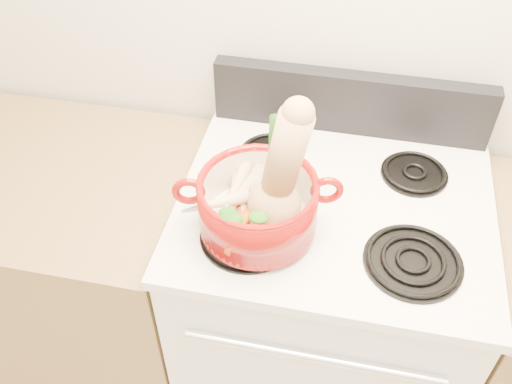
% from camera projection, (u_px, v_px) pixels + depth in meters
% --- Properties ---
extents(wall_back, '(3.50, 0.02, 2.60)m').
position_uv_depth(wall_back, '(364.00, 5.00, 1.42)').
color(wall_back, beige).
rests_on(wall_back, floor).
extents(stove_body, '(0.76, 0.65, 0.92)m').
position_uv_depth(stove_body, '(320.00, 313.00, 1.76)').
color(stove_body, silver).
rests_on(stove_body, floor).
extents(cooktop, '(0.78, 0.67, 0.03)m').
position_uv_depth(cooktop, '(335.00, 206.00, 1.43)').
color(cooktop, white).
rests_on(cooktop, stove_body).
extents(control_backsplash, '(0.76, 0.05, 0.18)m').
position_uv_depth(control_backsplash, '(350.00, 103.00, 1.57)').
color(control_backsplash, black).
rests_on(control_backsplash, cooktop).
extents(oven_handle, '(0.60, 0.02, 0.02)m').
position_uv_depth(oven_handle, '(312.00, 357.00, 1.30)').
color(oven_handle, silver).
rests_on(oven_handle, stove_body).
extents(counter_left, '(1.36, 0.65, 0.90)m').
position_uv_depth(counter_left, '(5.00, 259.00, 1.93)').
color(counter_left, olive).
rests_on(counter_left, floor).
extents(burner_front_left, '(0.22, 0.22, 0.02)m').
position_uv_depth(burner_front_left, '(247.00, 235.00, 1.33)').
color(burner_front_left, black).
rests_on(burner_front_left, cooktop).
extents(burner_front_right, '(0.22, 0.22, 0.02)m').
position_uv_depth(burner_front_right, '(413.00, 261.00, 1.27)').
color(burner_front_right, black).
rests_on(burner_front_right, cooktop).
extents(burner_back_left, '(0.17, 0.17, 0.02)m').
position_uv_depth(burner_back_left, '(271.00, 153.00, 1.54)').
color(burner_back_left, black).
rests_on(burner_back_left, cooktop).
extents(burner_back_right, '(0.17, 0.17, 0.02)m').
position_uv_depth(burner_back_right, '(414.00, 172.00, 1.48)').
color(burner_back_right, black).
rests_on(burner_back_right, cooktop).
extents(dutch_oven, '(0.32, 0.32, 0.13)m').
position_uv_depth(dutch_oven, '(258.00, 205.00, 1.29)').
color(dutch_oven, maroon).
rests_on(dutch_oven, burner_front_left).
extents(pot_handle_left, '(0.08, 0.03, 0.08)m').
position_uv_depth(pot_handle_left, '(189.00, 191.00, 1.26)').
color(pot_handle_left, maroon).
rests_on(pot_handle_left, dutch_oven).
extents(pot_handle_right, '(0.08, 0.03, 0.08)m').
position_uv_depth(pot_handle_right, '(327.00, 190.00, 1.26)').
color(pot_handle_right, maroon).
rests_on(pot_handle_right, dutch_oven).
extents(squash, '(0.21, 0.18, 0.33)m').
position_uv_depth(squash, '(275.00, 170.00, 1.20)').
color(squash, tan).
rests_on(squash, dutch_oven).
extents(leek, '(0.05, 0.06, 0.26)m').
position_uv_depth(leek, '(277.00, 163.00, 1.26)').
color(leek, silver).
rests_on(leek, dutch_oven).
extents(ginger, '(0.11, 0.10, 0.05)m').
position_uv_depth(ginger, '(263.00, 185.00, 1.36)').
color(ginger, tan).
rests_on(ginger, dutch_oven).
extents(parsnip_0, '(0.06, 0.22, 0.06)m').
position_uv_depth(parsnip_0, '(236.00, 195.00, 1.34)').
color(parsnip_0, beige).
rests_on(parsnip_0, dutch_oven).
extents(parsnip_1, '(0.13, 0.21, 0.06)m').
position_uv_depth(parsnip_1, '(234.00, 202.00, 1.31)').
color(parsnip_1, beige).
rests_on(parsnip_1, dutch_oven).
extents(parsnip_2, '(0.06, 0.19, 0.06)m').
position_uv_depth(parsnip_2, '(248.00, 194.00, 1.32)').
color(parsnip_2, beige).
rests_on(parsnip_2, dutch_oven).
extents(parsnip_3, '(0.16, 0.09, 0.05)m').
position_uv_depth(parsnip_3, '(216.00, 202.00, 1.30)').
color(parsnip_3, beige).
rests_on(parsnip_3, dutch_oven).
extents(parsnip_4, '(0.07, 0.20, 0.06)m').
position_uv_depth(parsnip_4, '(237.00, 183.00, 1.33)').
color(parsnip_4, beige).
rests_on(parsnip_4, dutch_oven).
extents(carrot_0, '(0.04, 0.16, 0.04)m').
position_uv_depth(carrot_0, '(237.00, 226.00, 1.27)').
color(carrot_0, '#C23809').
rests_on(carrot_0, dutch_oven).
extents(carrot_1, '(0.06, 0.15, 0.04)m').
position_uv_depth(carrot_1, '(244.00, 218.00, 1.29)').
color(carrot_1, '#D4590A').
rests_on(carrot_1, dutch_oven).
extents(carrot_2, '(0.09, 0.18, 0.05)m').
position_uv_depth(carrot_2, '(253.00, 211.00, 1.29)').
color(carrot_2, red).
rests_on(carrot_2, dutch_oven).
extents(carrot_3, '(0.07, 0.16, 0.05)m').
position_uv_depth(carrot_3, '(244.00, 221.00, 1.26)').
color(carrot_3, '#C55709').
rests_on(carrot_3, dutch_oven).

